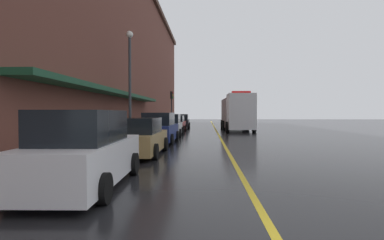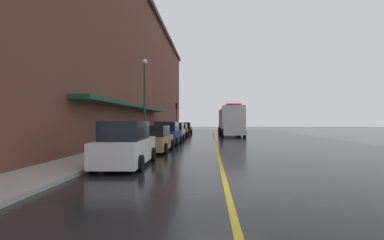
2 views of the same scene
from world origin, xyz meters
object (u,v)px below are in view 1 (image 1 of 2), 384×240
box_truck (237,113)px  parking_meter_0 (120,128)px  parked_car_5 (182,122)px  parked_car_3 (169,126)px  parked_car_4 (176,124)px  street_lamp_left (130,73)px  parked_car_0 (85,152)px  parked_car_2 (159,129)px  parked_car_1 (140,137)px  traffic_light_near (172,102)px  parking_meter_1 (166,120)px

box_truck → parking_meter_0: bearing=-25.4°
parked_car_5 → box_truck: box_truck is taller
parked_car_3 → parked_car_4: 5.69m
parking_meter_0 → street_lamp_left: size_ratio=0.19×
parked_car_0 → parked_car_5: parked_car_0 is taller
parked_car_2 → parked_car_5: size_ratio=0.89×
parked_car_1 → street_lamp_left: bearing=17.8°
parked_car_1 → parked_car_5: (-0.06, 22.81, 0.02)m
parked_car_3 → parked_car_5: size_ratio=0.95×
parked_car_1 → parked_car_2: parked_car_2 is taller
parked_car_2 → traffic_light_near: size_ratio=0.99×
parked_car_1 → parking_meter_1: bearing=4.2°
parked_car_5 → street_lamp_left: bearing=171.3°
box_truck → parked_car_3: bearing=-38.4°
parked_car_4 → traffic_light_near: (-1.29, 7.86, 2.42)m
parked_car_0 → parked_car_5: bearing=-2.2°
parking_meter_0 → parking_meter_1: size_ratio=1.00×
street_lamp_left → traffic_light_near: bearing=87.9°
parked_car_2 → parked_car_4: bearing=2.1°
parked_car_3 → street_lamp_left: bearing=153.4°
parked_car_1 → traffic_light_near: traffic_light_near is taller
parked_car_0 → parking_meter_0: parked_car_0 is taller
parking_meter_1 → parked_car_2: bearing=-84.0°
street_lamp_left → parked_car_1: bearing=-72.1°
parked_car_1 → parked_car_2: size_ratio=1.10×
parked_car_4 → street_lamp_left: 10.73m
parked_car_2 → parking_meter_1: parked_car_2 is taller
parked_car_3 → parked_car_4: (-0.07, 5.69, -0.07)m
parked_car_5 → parked_car_2: bearing=178.5°
parked_car_0 → box_truck: 25.00m
street_lamp_left → parked_car_4: bearing=78.8°
parked_car_5 → parking_meter_0: (-1.40, -20.83, 0.28)m
parked_car_2 → parking_meter_1: (-1.48, 14.19, 0.21)m
parked_car_2 → parking_meter_0: bearing=157.0°
parked_car_5 → parking_meter_0: size_ratio=3.58×
parked_car_1 → parking_meter_0: 2.47m
parked_car_3 → parked_car_1: bearing=179.3°
street_lamp_left → box_truck: bearing=56.4°
parking_meter_0 → traffic_light_near: size_ratio=0.31×
parked_car_0 → parked_car_2: parked_car_0 is taller
box_truck → parking_meter_1: bearing=-98.0°
box_truck → parking_meter_1: size_ratio=7.14×
box_truck → parking_meter_0: (-7.47, -16.57, -0.76)m
parked_car_4 → parking_meter_1: bearing=22.6°
parked_car_1 → street_lamp_left: size_ratio=0.67×
parked_car_1 → traffic_light_near: size_ratio=1.09×
parked_car_2 → traffic_light_near: traffic_light_near is taller
parking_meter_1 → traffic_light_near: 5.14m
parked_car_1 → street_lamp_left: street_lamp_left is taller
box_truck → parking_meter_1: 7.56m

